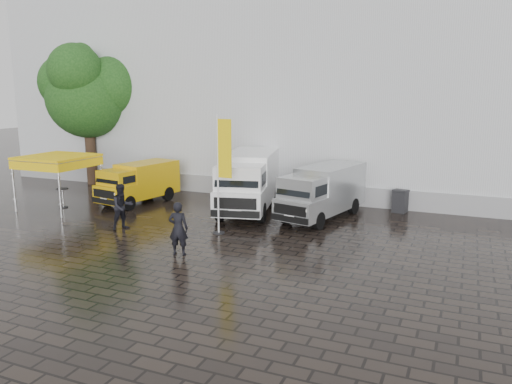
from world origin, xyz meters
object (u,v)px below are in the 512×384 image
at_px(van_yellow, 138,184).
at_px(van_silver, 322,193).
at_px(cocktail_table, 63,198).
at_px(wheelie_bin, 400,201).
at_px(canopy_tent, 56,159).
at_px(van_white, 249,183).
at_px(person_front, 178,228).
at_px(flagpole, 222,168).
at_px(person_tent, 122,207).

xyz_separation_m(van_yellow, van_silver, (9.84, 0.66, 0.15)).
height_order(cocktail_table, wheelie_bin, wheelie_bin).
distance_m(canopy_tent, wheelie_bin, 17.21).
distance_m(van_white, person_front, 7.21).
bearing_deg(canopy_tent, cocktail_table, 86.48).
xyz_separation_m(van_white, flagpole, (0.62, -4.12, 1.34)).
bearing_deg(van_white, cocktail_table, -175.25).
relative_size(canopy_tent, person_front, 1.59).
bearing_deg(person_tent, van_silver, -27.46).
relative_size(van_yellow, canopy_tent, 1.46).
height_order(flagpole, person_tent, flagpole).
bearing_deg(canopy_tent, van_silver, 14.25).
bearing_deg(person_front, person_tent, -40.43).
distance_m(cocktail_table, wheelie_bin, 17.01).
relative_size(van_white, cocktail_table, 6.65).
height_order(flagpole, cocktail_table, flagpole).
distance_m(van_silver, person_front, 7.92).
relative_size(flagpole, person_front, 2.51).
xyz_separation_m(van_white, person_tent, (-3.66, -5.15, -0.44)).
bearing_deg(van_silver, van_white, -167.14).
xyz_separation_m(person_front, person_tent, (-4.07, 2.04, 0.00)).
bearing_deg(wheelie_bin, van_yellow, -154.03).
xyz_separation_m(flagpole, cocktail_table, (-9.70, 1.09, -2.28)).
xyz_separation_m(wheelie_bin, person_tent, (-10.60, -7.85, 0.42)).
bearing_deg(cocktail_table, person_tent, -21.34).
xyz_separation_m(canopy_tent, flagpole, (9.71, -0.86, 0.25)).
height_order(person_front, person_tent, same).
bearing_deg(flagpole, van_yellow, 152.81).
bearing_deg(van_white, wheelie_bin, 7.53).
bearing_deg(van_white, canopy_tent, -174.03).
xyz_separation_m(van_white, van_silver, (3.73, 0.00, -0.22)).
height_order(van_white, person_tent, van_white).
bearing_deg(canopy_tent, wheelie_bin, 20.38).
bearing_deg(van_silver, van_yellow, -163.32).
bearing_deg(van_white, van_silver, -13.73).
bearing_deg(flagpole, van_silver, 53.00).
bearing_deg(van_yellow, cocktail_table, -131.54).
bearing_deg(wheelie_bin, cocktail_table, -148.76).
relative_size(flagpole, cocktail_table, 5.01).
distance_m(van_white, wheelie_bin, 7.50).
bearing_deg(van_white, person_tent, -139.18).
bearing_deg(flagpole, person_front, -94.12).
bearing_deg(van_yellow, person_tent, -51.66).
relative_size(van_yellow, van_silver, 0.82).
bearing_deg(wheelie_bin, canopy_tent, -148.07).
distance_m(van_yellow, canopy_tent, 4.21).
bearing_deg(person_front, van_white, -100.59).
bearing_deg(person_front, flagpole, -107.92).
bearing_deg(van_yellow, van_silver, 13.55).
relative_size(van_white, van_silver, 1.18).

